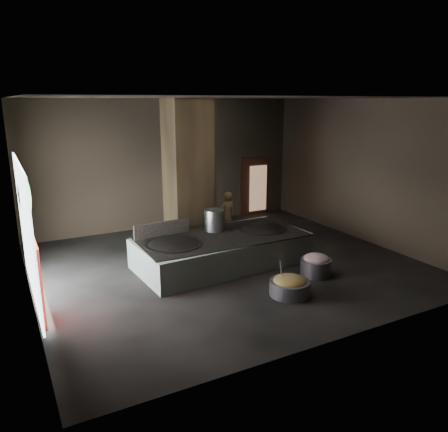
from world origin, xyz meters
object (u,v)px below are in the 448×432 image
wok_left (173,247)px  cook (227,216)px  veg_basin (290,288)px  hearth_platform (222,250)px  stock_pot (214,220)px  meat_basin (316,267)px  wok_right (262,231)px

wok_left → cook: bearing=36.8°
veg_basin → wok_left: bearing=128.0°
hearth_platform → cook: 2.30m
stock_pot → cook: cook is taller
wok_left → meat_basin: size_ratio=1.83×
wok_right → hearth_platform: bearing=-177.9°
veg_basin → meat_basin: meat_basin is taller
wok_right → cook: (-0.15, 1.88, 0.05)m
hearth_platform → cook: cook is taller
hearth_platform → stock_pot: size_ratio=7.67×
wok_left → veg_basin: 3.18m
hearth_platform → meat_basin: 2.59m
cook → wok_right: bearing=88.2°
stock_pot → wok_left: bearing=-158.2°
hearth_platform → wok_right: wok_right is taller
meat_basin → wok_right: bearing=103.5°
cook → meat_basin: size_ratio=1.98×
wok_left → stock_pot: (1.50, 0.60, 0.38)m
stock_pot → veg_basin: (0.43, -3.07, -0.96)m
stock_pot → meat_basin: size_ratio=0.76×
veg_basin → stock_pot: bearing=98.0°
wok_left → stock_pot: 1.66m
wok_right → stock_pot: bearing=159.0°
wok_left → meat_basin: (3.26, -1.80, -0.53)m
wok_left → wok_right: wok_left is taller
cook → veg_basin: cook is taller
hearth_platform → stock_pot: 0.91m
stock_pot → meat_basin: (1.76, -2.40, -0.91)m
hearth_platform → wok_left: bearing=178.4°
wok_right → meat_basin: size_ratio=1.70×
wok_left → meat_basin: 3.76m
cook → meat_basin: cook is taller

